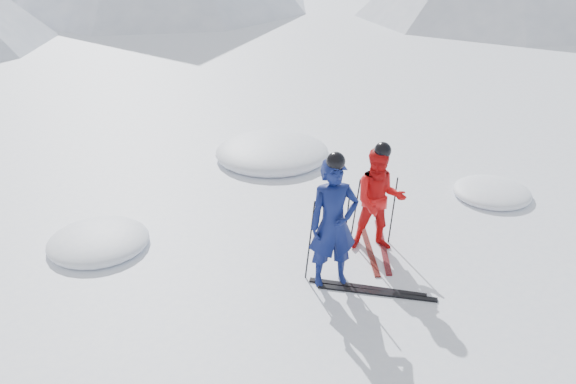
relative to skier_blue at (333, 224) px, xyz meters
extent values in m
plane|color=white|center=(1.38, 0.38, -0.98)|extent=(160.00, 160.00, 0.00)
imported|color=#0D1851|center=(0.00, 0.00, 0.00)|extent=(0.74, 0.51, 1.95)
imported|color=red|center=(0.95, 0.83, -0.12)|extent=(0.93, 0.78, 1.71)
cylinder|color=black|center=(-0.30, 0.15, -0.33)|extent=(0.13, 0.09, 1.30)
cylinder|color=black|center=(0.25, 0.25, -0.33)|extent=(0.13, 0.08, 1.30)
cylinder|color=black|center=(0.65, 1.08, -0.41)|extent=(0.12, 0.09, 1.14)
cylinder|color=black|center=(1.25, 0.98, -0.41)|extent=(0.12, 0.08, 1.14)
cube|color=black|center=(0.83, 0.83, -0.96)|extent=(0.32, 1.70, 0.03)
cube|color=black|center=(1.07, 0.83, -0.96)|extent=(0.44, 1.68, 0.03)
cube|color=black|center=(0.47, -0.26, -0.96)|extent=(1.59, 0.78, 0.03)
cube|color=black|center=(0.57, -0.41, -0.96)|extent=(1.61, 0.73, 0.03)
ellipsoid|color=white|center=(-3.48, 1.70, -0.98)|extent=(1.64, 1.64, 0.36)
ellipsoid|color=white|center=(3.70, 2.26, -0.98)|extent=(1.46, 1.46, 0.32)
ellipsoid|color=white|center=(-0.11, 4.88, -0.98)|extent=(2.46, 2.46, 0.54)
camera|label=1|loc=(-1.97, -7.27, 4.14)|focal=38.00mm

